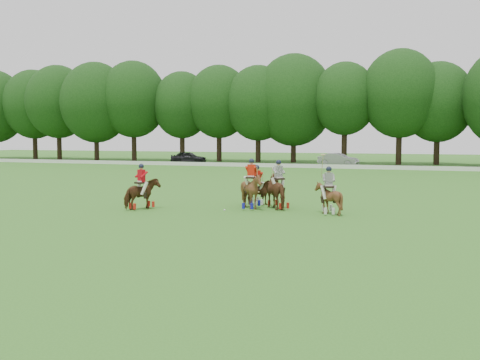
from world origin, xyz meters
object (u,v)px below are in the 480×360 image
(car_left, at_px, (189,157))
(polo_ball, at_px, (225,210))
(polo_red_c, at_px, (251,190))
(polo_stripe_a, at_px, (278,191))
(polo_red_a, at_px, (142,193))
(polo_red_b, at_px, (257,191))
(polo_stripe_b, at_px, (328,197))
(car_mid, at_px, (338,160))

(car_left, relative_size, polo_ball, 50.84)
(polo_red_c, relative_size, polo_stripe_a, 1.03)
(polo_red_c, bearing_deg, polo_red_a, -158.93)
(polo_red_b, bearing_deg, polo_stripe_b, -26.09)
(car_mid, relative_size, polo_red_c, 1.91)
(polo_red_b, relative_size, polo_stripe_a, 0.87)
(car_mid, xyz_separation_m, polo_ball, (0.43, -39.53, -0.73))
(car_left, relative_size, polo_stripe_a, 1.91)
(car_left, height_order, polo_ball, car_left)
(polo_red_c, bearing_deg, car_mid, 92.10)
(car_left, xyz_separation_m, polo_red_b, (20.51, -36.98, -0.06))
(polo_red_a, xyz_separation_m, polo_ball, (4.02, 0.77, -0.75))
(polo_red_a, distance_m, polo_stripe_b, 8.97)
(car_mid, bearing_deg, polo_stripe_a, -167.37)
(polo_stripe_a, bearing_deg, polo_red_b, 147.24)
(polo_red_b, bearing_deg, polo_red_a, -145.60)
(polo_red_c, xyz_separation_m, polo_ball, (-0.98, -1.16, -0.86))
(car_mid, relative_size, polo_stripe_a, 1.96)
(polo_red_c, xyz_separation_m, polo_stripe_b, (3.88, -0.57, -0.13))
(polo_stripe_a, bearing_deg, polo_stripe_b, -22.26)
(polo_red_c, height_order, polo_ball, polo_red_c)
(car_left, relative_size, polo_red_c, 1.86)
(polo_ball, bearing_deg, polo_red_c, 49.76)
(car_mid, distance_m, polo_red_b, 37.00)
(polo_red_a, bearing_deg, car_left, 111.24)
(car_mid, relative_size, polo_stripe_b, 1.72)
(polo_red_b, bearing_deg, polo_ball, -108.05)
(polo_red_b, height_order, polo_red_c, polo_red_c)
(car_left, distance_m, polo_stripe_b, 46.03)
(polo_red_c, xyz_separation_m, polo_stripe_a, (1.23, 0.51, -0.03))
(car_mid, height_order, polo_stripe_b, polo_stripe_b)
(car_left, bearing_deg, polo_red_c, -160.84)
(car_left, xyz_separation_m, polo_stripe_b, (24.54, -38.95, -0.01))
(car_left, xyz_separation_m, polo_red_a, (15.66, -40.30, 0.02))
(polo_red_a, xyz_separation_m, polo_stripe_a, (6.23, 2.43, 0.08))
(polo_red_b, bearing_deg, polo_stripe_a, -32.76)
(car_left, xyz_separation_m, polo_stripe_a, (21.89, -37.87, 0.10))
(car_mid, bearing_deg, polo_red_a, -176.45)
(car_mid, bearing_deg, polo_ball, -170.74)
(polo_red_a, height_order, polo_red_c, polo_red_c)
(polo_red_b, relative_size, polo_ball, 23.12)
(car_mid, distance_m, polo_ball, 39.54)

